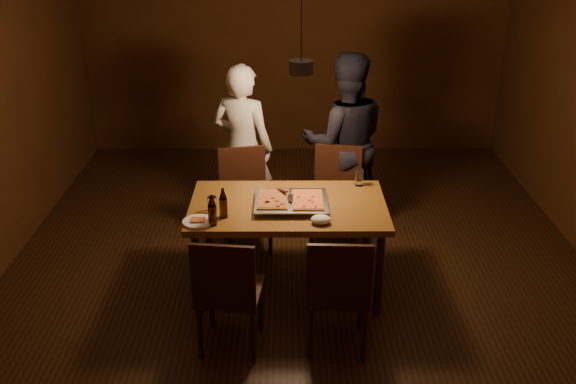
{
  "coord_description": "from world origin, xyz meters",
  "views": [
    {
      "loc": [
        -0.11,
        -4.66,
        2.84
      ],
      "look_at": [
        -0.1,
        -0.23,
        0.85
      ],
      "focal_mm": 40.0,
      "sensor_mm": 36.0,
      "label": 1
    }
  ],
  "objects_px": {
    "chair_near_left": "(227,285)",
    "pendant_lamp": "(301,66)",
    "pizza_tray": "(291,203)",
    "beer_bottle_b": "(223,203)",
    "beer_bottle_a": "(212,210)",
    "plate_slice": "(198,221)",
    "chair_far_left": "(244,189)",
    "chair_near_right": "(338,284)",
    "diner_white": "(243,148)",
    "diner_dark": "(345,142)",
    "dining_table": "(288,213)",
    "chair_far_right": "(336,187)"
  },
  "relations": [
    {
      "from": "pizza_tray",
      "to": "chair_far_right",
      "type": "bearing_deg",
      "value": 66.45
    },
    {
      "from": "diner_dark",
      "to": "beer_bottle_b",
      "type": "bearing_deg",
      "value": 50.7
    },
    {
      "from": "beer_bottle_a",
      "to": "pendant_lamp",
      "type": "distance_m",
      "value": 1.24
    },
    {
      "from": "chair_far_left",
      "to": "pendant_lamp",
      "type": "bearing_deg",
      "value": 120.28
    },
    {
      "from": "pizza_tray",
      "to": "plate_slice",
      "type": "distance_m",
      "value": 0.73
    },
    {
      "from": "dining_table",
      "to": "pizza_tray",
      "type": "height_order",
      "value": "pizza_tray"
    },
    {
      "from": "beer_bottle_a",
      "to": "chair_near_left",
      "type": "bearing_deg",
      "value": -74.02
    },
    {
      "from": "chair_far_left",
      "to": "pizza_tray",
      "type": "relative_size",
      "value": 0.91
    },
    {
      "from": "chair_near_left",
      "to": "beer_bottle_a",
      "type": "bearing_deg",
      "value": 112.6
    },
    {
      "from": "chair_far_left",
      "to": "beer_bottle_b",
      "type": "relative_size",
      "value": 2.18
    },
    {
      "from": "diner_dark",
      "to": "pendant_lamp",
      "type": "distance_m",
      "value": 1.37
    },
    {
      "from": "pendant_lamp",
      "to": "chair_far_right",
      "type": "bearing_deg",
      "value": 59.4
    },
    {
      "from": "chair_near_right",
      "to": "diner_white",
      "type": "distance_m",
      "value": 2.09
    },
    {
      "from": "beer_bottle_a",
      "to": "plate_slice",
      "type": "relative_size",
      "value": 1.03
    },
    {
      "from": "chair_far_left",
      "to": "pendant_lamp",
      "type": "relative_size",
      "value": 0.45
    },
    {
      "from": "chair_near_left",
      "to": "beer_bottle_b",
      "type": "distance_m",
      "value": 0.67
    },
    {
      "from": "diner_white",
      "to": "chair_far_left",
      "type": "bearing_deg",
      "value": 113.4
    },
    {
      "from": "diner_white",
      "to": "chair_near_right",
      "type": "bearing_deg",
      "value": 129.95
    },
    {
      "from": "dining_table",
      "to": "pizza_tray",
      "type": "bearing_deg",
      "value": -54.65
    },
    {
      "from": "chair_far_left",
      "to": "beer_bottle_a",
      "type": "relative_size",
      "value": 2.15
    },
    {
      "from": "chair_far_left",
      "to": "diner_dark",
      "type": "relative_size",
      "value": 0.3
    },
    {
      "from": "chair_near_left",
      "to": "pizza_tray",
      "type": "bearing_deg",
      "value": 67.46
    },
    {
      "from": "chair_far_left",
      "to": "beer_bottle_a",
      "type": "distance_m",
      "value": 1.16
    },
    {
      "from": "dining_table",
      "to": "diner_white",
      "type": "distance_m",
      "value": 1.22
    },
    {
      "from": "beer_bottle_a",
      "to": "plate_slice",
      "type": "xyz_separation_m",
      "value": [
        -0.11,
        0.04,
        -0.11
      ]
    },
    {
      "from": "beer_bottle_b",
      "to": "pendant_lamp",
      "type": "distance_m",
      "value": 1.16
    },
    {
      "from": "beer_bottle_b",
      "to": "diner_white",
      "type": "distance_m",
      "value": 1.37
    },
    {
      "from": "plate_slice",
      "to": "pendant_lamp",
      "type": "height_order",
      "value": "pendant_lamp"
    },
    {
      "from": "chair_far_right",
      "to": "plate_slice",
      "type": "height_order",
      "value": "chair_far_right"
    },
    {
      "from": "pizza_tray",
      "to": "beer_bottle_b",
      "type": "xyz_separation_m",
      "value": [
        -0.49,
        -0.19,
        0.09
      ]
    },
    {
      "from": "chair_far_right",
      "to": "diner_white",
      "type": "height_order",
      "value": "diner_white"
    },
    {
      "from": "chair_far_left",
      "to": "diner_dark",
      "type": "height_order",
      "value": "diner_dark"
    },
    {
      "from": "beer_bottle_a",
      "to": "beer_bottle_b",
      "type": "distance_m",
      "value": 0.14
    },
    {
      "from": "dining_table",
      "to": "chair_far_right",
      "type": "bearing_deg",
      "value": 61.63
    },
    {
      "from": "chair_far_left",
      "to": "plate_slice",
      "type": "xyz_separation_m",
      "value": [
        -0.26,
        -1.07,
        0.22
      ]
    },
    {
      "from": "chair_far_right",
      "to": "pizza_tray",
      "type": "distance_m",
      "value": 0.96
    },
    {
      "from": "chair_far_right",
      "to": "chair_near_left",
      "type": "distance_m",
      "value": 1.82
    },
    {
      "from": "chair_near_left",
      "to": "pendant_lamp",
      "type": "bearing_deg",
      "value": 70.75
    },
    {
      "from": "chair_near_left",
      "to": "beer_bottle_b",
      "type": "relative_size",
      "value": 2.12
    },
    {
      "from": "chair_far_left",
      "to": "chair_near_left",
      "type": "xyz_separation_m",
      "value": [
        -0.02,
        -1.56,
        0.0
      ]
    },
    {
      "from": "chair_near_right",
      "to": "pizza_tray",
      "type": "bearing_deg",
      "value": 114.03
    },
    {
      "from": "diner_white",
      "to": "diner_dark",
      "type": "xyz_separation_m",
      "value": [
        0.94,
        0.01,
        0.05
      ]
    },
    {
      "from": "chair_far_left",
      "to": "chair_far_right",
      "type": "xyz_separation_m",
      "value": [
        0.82,
        0.05,
        0.0
      ]
    },
    {
      "from": "chair_near_left",
      "to": "beer_bottle_a",
      "type": "height_order",
      "value": "beer_bottle_a"
    },
    {
      "from": "pizza_tray",
      "to": "plate_slice",
      "type": "relative_size",
      "value": 2.44
    },
    {
      "from": "beer_bottle_b",
      "to": "chair_near_right",
      "type": "bearing_deg",
      "value": -35.81
    },
    {
      "from": "chair_far_right",
      "to": "diner_dark",
      "type": "height_order",
      "value": "diner_dark"
    },
    {
      "from": "beer_bottle_b",
      "to": "pendant_lamp",
      "type": "height_order",
      "value": "pendant_lamp"
    },
    {
      "from": "dining_table",
      "to": "chair_near_right",
      "type": "xyz_separation_m",
      "value": [
        0.33,
        -0.8,
        -0.14
      ]
    },
    {
      "from": "chair_near_left",
      "to": "diner_dark",
      "type": "distance_m",
      "value": 2.19
    }
  ]
}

